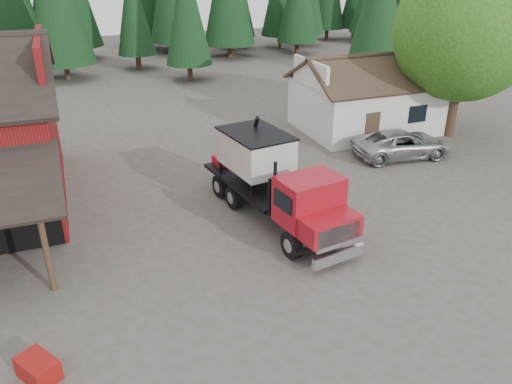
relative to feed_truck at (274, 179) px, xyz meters
name	(u,v)px	position (x,y,z in m)	size (l,w,h in m)	color
ground	(236,288)	(-3.00, -4.03, -1.80)	(120.00, 120.00, 0.00)	#4A423A
farmhouse	(367,102)	(10.00, 8.97, -0.13)	(8.60, 6.42, 4.65)	silver
deciduous_tree	(466,34)	(14.01, 5.94, 4.11)	(8.00, 8.00, 10.20)	#382619
conifer_backdrop	(106,60)	(-3.00, 37.97, -1.80)	(76.00, 16.00, 16.00)	black
near_pine_b	(187,9)	(3.00, 25.97, 4.09)	(3.96, 3.96, 10.40)	#382619
feed_truck	(274,179)	(0.00, 0.00, 0.00)	(3.58, 8.78, 3.85)	black
silver_car	(402,144)	(9.14, 4.01, -1.07)	(2.43, 5.27, 1.46)	#A5A9AD
equip_box	(38,369)	(-9.00, -5.82, -1.50)	(0.70, 1.10, 0.60)	maroon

